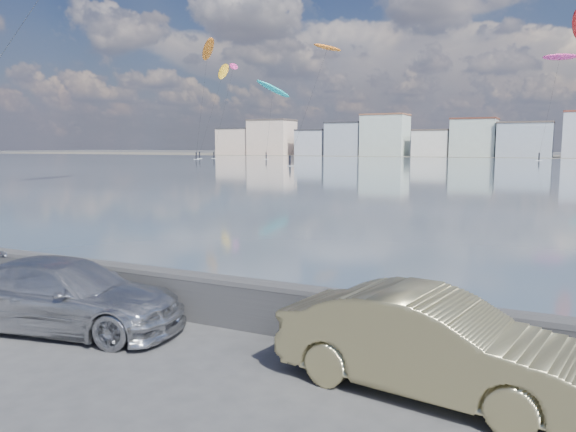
# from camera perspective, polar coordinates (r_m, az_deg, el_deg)

# --- Properties ---
(ground) EXTENTS (700.00, 700.00, 0.00)m
(ground) POSITION_cam_1_polar(r_m,az_deg,el_deg) (10.10, -15.91, -14.77)
(ground) COLOR #333335
(ground) RESTS_ON ground
(bay_water) EXTENTS (500.00, 177.00, 0.00)m
(bay_water) POSITION_cam_1_polar(r_m,az_deg,el_deg) (98.64, 22.78, 4.47)
(bay_water) COLOR #394956
(bay_water) RESTS_ON ground
(far_shore_strip) EXTENTS (500.00, 60.00, 0.00)m
(far_shore_strip) POSITION_cam_1_polar(r_m,az_deg,el_deg) (206.99, 24.79, 5.50)
(far_shore_strip) COLOR #4C473D
(far_shore_strip) RESTS_ON ground
(seawall) EXTENTS (400.00, 0.36, 1.08)m
(seawall) POSITION_cam_1_polar(r_m,az_deg,el_deg) (11.93, -7.17, -8.17)
(seawall) COLOR #28282B
(seawall) RESTS_ON ground
(far_buildings) EXTENTS (240.79, 13.26, 14.60)m
(far_buildings) POSITION_cam_1_polar(r_m,az_deg,el_deg) (192.94, 25.14, 7.20)
(far_buildings) COLOR beige
(far_buildings) RESTS_ON ground
(car_silver) EXTENTS (5.22, 2.95, 1.43)m
(car_silver) POSITION_cam_1_polar(r_m,az_deg,el_deg) (12.32, -21.60, -7.50)
(car_silver) COLOR #ABADB3
(car_silver) RESTS_ON ground
(car_champagne) EXTENTS (4.86, 2.26, 1.54)m
(car_champagne) POSITION_cam_1_polar(r_m,az_deg,el_deg) (8.91, 14.38, -12.43)
(car_champagne) COLOR tan
(car_champagne) RESTS_ON ground
(kitesurfer_2) EXTENTS (6.27, 20.54, 29.24)m
(kitesurfer_2) POSITION_cam_1_polar(r_m,az_deg,el_deg) (175.54, -6.60, 14.33)
(kitesurfer_2) COLOR #BF8C19
(kitesurfer_2) RESTS_ON ground
(kitesurfer_5) EXTENTS (8.93, 10.88, 22.05)m
(kitesurfer_5) POSITION_cam_1_polar(r_m,az_deg,el_deg) (158.39, -1.52, 12.73)
(kitesurfer_5) COLOR #19BFBF
(kitesurfer_5) RESTS_ON ground
(kitesurfer_9) EXTENTS (5.49, 15.52, 22.98)m
(kitesurfer_9) POSITION_cam_1_polar(r_m,az_deg,el_deg) (112.20, 3.98, 16.49)
(kitesurfer_9) COLOR orange
(kitesurfer_9) RESTS_ON ground
(kitesurfer_11) EXTENTS (6.93, 17.97, 29.24)m
(kitesurfer_11) POSITION_cam_1_polar(r_m,az_deg,el_deg) (175.41, -5.58, 14.77)
(kitesurfer_11) COLOR #E5338C
(kitesurfer_11) RESTS_ON ground
(kitesurfer_13) EXTENTS (9.72, 17.03, 27.42)m
(kitesurfer_13) POSITION_cam_1_polar(r_m,az_deg,el_deg) (164.77, 25.90, 14.25)
(kitesurfer_13) COLOR #E5338C
(kitesurfer_13) RESTS_ON ground
(kitesurfer_14) EXTENTS (8.68, 11.64, 32.40)m
(kitesurfer_14) POSITION_cam_1_polar(r_m,az_deg,el_deg) (159.81, -8.13, 16.32)
(kitesurfer_14) COLOR orange
(kitesurfer_14) RESTS_ON ground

